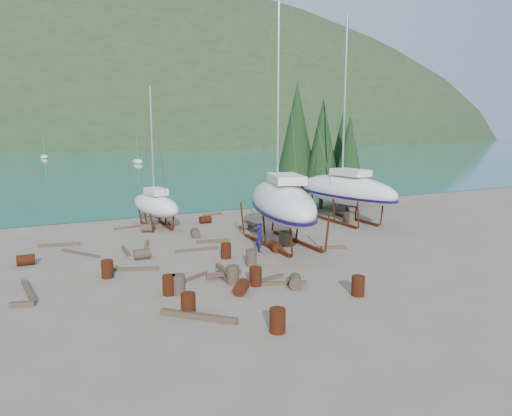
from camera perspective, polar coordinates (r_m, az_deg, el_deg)
name	(u,v)px	position (r m, az deg, el deg)	size (l,w,h in m)	color
ground	(258,257)	(26.26, 0.20, -6.09)	(600.00, 600.00, 0.00)	#695E53
bay_water	(48,142)	(337.91, -24.53, 7.53)	(700.00, 700.00, 0.00)	#176E75
far_hill	(48,142)	(342.90, -24.56, 7.54)	(800.00, 360.00, 110.00)	#24361B
far_house_center	(6,142)	(212.87, -28.83, 7.29)	(6.60, 5.60, 5.60)	beige
far_house_right	(131,140)	(216.65, -15.40, 8.14)	(6.60, 5.60, 5.60)	beige
cypress_near_right	(322,146)	(42.03, 8.29, 7.70)	(3.60, 3.60, 10.00)	black
cypress_mid_right	(349,156)	(41.33, 11.56, 6.37)	(3.06, 3.06, 8.50)	black
cypress_back_left	(297,136)	(42.88, 5.11, 8.96)	(4.14, 4.14, 11.50)	black
cypress_far_right	(342,151)	(44.61, 10.74, 6.99)	(3.24, 3.24, 9.00)	black
moored_boat_mid	(138,162)	(105.04, -14.57, 5.61)	(2.00, 5.00, 6.05)	white
moored_boat_far	(45,157)	(132.85, -24.92, 5.80)	(2.00, 5.00, 6.05)	white
large_sailboat_near	(282,201)	(28.54, 3.23, 0.83)	(6.07, 11.32, 17.13)	white
large_sailboat_far	(346,189)	(36.54, 11.19, 2.29)	(4.20, 10.24, 15.74)	white
small_sailboat_shore	(155,205)	(34.69, -12.46, 0.41)	(3.18, 6.69, 10.30)	white
worker	(260,238)	(27.03, 0.45, -3.82)	(0.61, 0.40, 1.66)	#161250
drum_0	(188,304)	(18.35, -8.46, -11.79)	(0.58, 0.58, 0.88)	#50200D
drum_1	(295,281)	(21.27, 4.95, -9.12)	(0.58, 0.58, 0.88)	#2D2823
drum_2	(26,260)	(27.48, -26.83, -5.81)	(0.58, 0.58, 0.88)	#50200D
drum_3	(277,320)	(16.74, 2.70, -13.86)	(0.58, 0.58, 0.88)	#50200D
drum_4	(205,220)	(35.78, -6.35, -1.45)	(0.58, 0.58, 0.88)	#50200D
drum_5	(233,275)	(21.65, -2.91, -8.34)	(0.58, 0.58, 0.88)	#2D2823
drum_6	(275,246)	(27.38, 2.42, -4.82)	(0.58, 0.58, 0.88)	#50200D
drum_7	(358,286)	(20.64, 12.63, -9.47)	(0.58, 0.58, 0.88)	#50200D
drum_8	(107,269)	(23.64, -18.09, -7.26)	(0.58, 0.58, 0.88)	#50200D
drum_9	(148,228)	(33.37, -13.39, -2.45)	(0.58, 0.58, 0.88)	#2D2823
drum_10	(256,276)	(21.40, -0.04, -8.54)	(0.58, 0.58, 0.88)	#50200D
drum_11	(195,233)	(31.26, -7.58, -3.08)	(0.58, 0.58, 0.88)	#2D2823
drum_12	(241,287)	(20.43, -1.84, -9.89)	(0.58, 0.58, 0.88)	#50200D
drum_13	(169,285)	(20.63, -10.80, -9.42)	(0.58, 0.58, 0.88)	#50200D
drum_14	(226,251)	(25.87, -3.78, -5.35)	(0.58, 0.58, 0.88)	#50200D
drum_15	(142,254)	(26.50, -14.05, -5.60)	(0.58, 0.58, 0.88)	#2D2823
drum_16	(179,284)	(20.62, -9.65, -9.39)	(0.58, 0.58, 0.88)	#2D2823
drum_17	(251,258)	(24.44, -0.59, -6.23)	(0.58, 0.58, 0.88)	#2D2823
timber_0	(132,227)	(35.16, -15.25, -2.29)	(0.14, 2.73, 0.14)	brown
timber_1	(332,248)	(28.25, 9.46, -4.90)	(0.19, 1.81, 0.19)	brown
timber_2	(59,245)	(31.06, -23.41, -4.26)	(0.19, 2.41, 0.19)	brown
timber_3	(188,279)	(22.38, -8.48, -8.82)	(0.15, 2.60, 0.15)	brown
timber_4	(147,244)	(29.51, -13.50, -4.43)	(0.17, 1.90, 0.17)	brown
timber_5	(277,283)	(21.59, 2.60, -9.39)	(0.16, 2.84, 0.16)	brown
timber_6	(213,214)	(39.07, -5.45, -0.79)	(0.19, 1.67, 0.19)	brown
timber_7	(271,278)	(22.29, 1.91, -8.75)	(0.17, 1.47, 0.17)	brown
timber_8	(213,241)	(29.62, -5.44, -4.14)	(0.19, 2.11, 0.19)	brown
timber_9	(170,224)	(35.48, -10.66, -2.00)	(0.15, 2.32, 0.15)	brown
timber_11	(197,250)	(27.69, -7.41, -5.19)	(0.15, 2.64, 0.15)	brown
timber_12	(134,269)	(24.52, -14.97, -7.37)	(0.17, 2.51, 0.17)	brown
timber_13	(22,304)	(21.33, -27.19, -10.65)	(0.22, 0.97, 0.22)	brown
timber_14	(28,291)	(22.98, -26.60, -9.21)	(0.18, 3.07, 0.18)	brown
timber_15	(80,253)	(28.61, -21.15, -5.29)	(0.15, 3.08, 0.15)	brown
timber_16	(198,316)	(18.03, -7.24, -13.28)	(0.23, 3.16, 0.23)	brown
timber_17	(126,251)	(28.27, -15.97, -5.17)	(0.16, 2.17, 0.16)	brown
timber_pile_fore	(224,274)	(22.30, -4.02, -8.19)	(1.80, 1.80, 0.60)	brown
timber_pile_aft	(250,226)	(33.08, -0.71, -2.27)	(1.80, 1.80, 0.60)	brown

